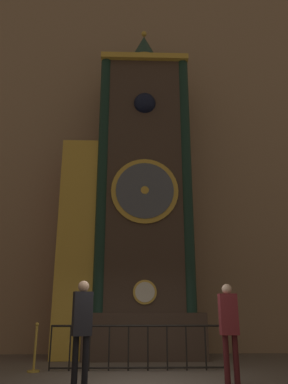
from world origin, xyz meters
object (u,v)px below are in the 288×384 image
(clock_tower, at_px, (133,200))
(visitor_near, at_px, (82,322))
(visitor_far, at_px, (229,323))
(stanchion_post, at_px, (35,355))

(clock_tower, xyz_separation_m, visitor_near, (-0.92, -4.27, -3.55))
(clock_tower, relative_size, visitor_far, 6.16)
(visitor_near, height_order, visitor_far, visitor_near)
(clock_tower, distance_m, stanchion_post, 5.35)
(visitor_far, distance_m, stanchion_post, 4.44)
(visitor_near, bearing_deg, visitor_far, -11.40)
(stanchion_post, bearing_deg, clock_tower, 45.95)
(visitor_far, relative_size, stanchion_post, 1.73)
(stanchion_post, bearing_deg, visitor_near, -57.45)
(visitor_near, distance_m, stanchion_post, 2.49)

